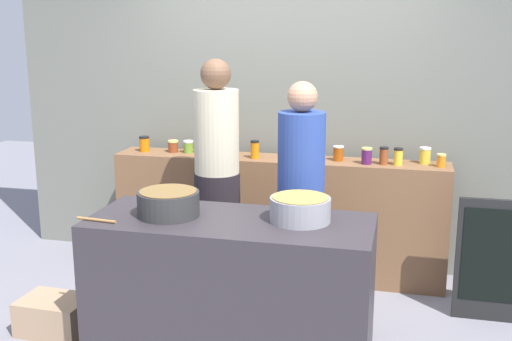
# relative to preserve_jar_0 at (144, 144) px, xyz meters

# --- Properties ---
(ground) EXTENTS (12.00, 12.00, 0.00)m
(ground) POSITION_rel_preserve_jar_0_xyz_m (1.15, -1.10, -1.05)
(ground) COLOR gray
(storefront_wall) EXTENTS (4.80, 0.12, 3.00)m
(storefront_wall) POSITION_rel_preserve_jar_0_xyz_m (1.15, 0.35, 0.45)
(storefront_wall) COLOR slate
(storefront_wall) RESTS_ON ground
(display_shelf) EXTENTS (2.70, 0.36, 0.98)m
(display_shelf) POSITION_rel_preserve_jar_0_xyz_m (1.15, 0.00, -0.56)
(display_shelf) COLOR brown
(display_shelf) RESTS_ON ground
(prep_table) EXTENTS (1.70, 0.70, 0.90)m
(prep_table) POSITION_rel_preserve_jar_0_xyz_m (1.15, -1.40, -0.60)
(prep_table) COLOR #312C31
(prep_table) RESTS_ON ground
(preserve_jar_0) EXTENTS (0.08, 0.08, 0.13)m
(preserve_jar_0) POSITION_rel_preserve_jar_0_xyz_m (0.00, 0.00, 0.00)
(preserve_jar_0) COLOR #D4670B
(preserve_jar_0) RESTS_ON display_shelf
(preserve_jar_1) EXTENTS (0.09, 0.09, 0.10)m
(preserve_jar_1) POSITION_rel_preserve_jar_0_xyz_m (0.25, 0.03, -0.01)
(preserve_jar_1) COLOR brown
(preserve_jar_1) RESTS_ON display_shelf
(preserve_jar_2) EXTENTS (0.08, 0.08, 0.10)m
(preserve_jar_2) POSITION_rel_preserve_jar_0_xyz_m (0.38, 0.04, -0.01)
(preserve_jar_2) COLOR olive
(preserve_jar_2) RESTS_ON display_shelf
(preserve_jar_3) EXTENTS (0.08, 0.08, 0.14)m
(preserve_jar_3) POSITION_rel_preserve_jar_0_xyz_m (0.51, 0.03, 0.00)
(preserve_jar_3) COLOR #CF7506
(preserve_jar_3) RESTS_ON display_shelf
(preserve_jar_4) EXTENTS (0.09, 0.09, 0.11)m
(preserve_jar_4) POSITION_rel_preserve_jar_0_xyz_m (0.72, 0.07, -0.01)
(preserve_jar_4) COLOR #421958
(preserve_jar_4) RESTS_ON display_shelf
(preserve_jar_5) EXTENTS (0.07, 0.07, 0.15)m
(preserve_jar_5) POSITION_rel_preserve_jar_0_xyz_m (0.97, -0.06, 0.01)
(preserve_jar_5) COLOR orange
(preserve_jar_5) RESTS_ON display_shelf
(preserve_jar_6) EXTENTS (0.07, 0.07, 0.12)m
(preserve_jar_6) POSITION_rel_preserve_jar_0_xyz_m (1.25, 0.05, -0.01)
(preserve_jar_6) COLOR #AD2626
(preserve_jar_6) RESTS_ON display_shelf
(preserve_jar_7) EXTENTS (0.08, 0.08, 0.12)m
(preserve_jar_7) POSITION_rel_preserve_jar_0_xyz_m (1.63, 0.02, -0.01)
(preserve_jar_7) COLOR #9A440E
(preserve_jar_7) RESTS_ON display_shelf
(preserve_jar_8) EXTENTS (0.08, 0.08, 0.13)m
(preserve_jar_8) POSITION_rel_preserve_jar_0_xyz_m (1.86, -0.05, -0.00)
(preserve_jar_8) COLOR #4E1B52
(preserve_jar_8) RESTS_ON display_shelf
(preserve_jar_9) EXTENTS (0.07, 0.07, 0.14)m
(preserve_jar_9) POSITION_rel_preserve_jar_0_xyz_m (1.99, -0.04, 0.00)
(preserve_jar_9) COLOR brown
(preserve_jar_9) RESTS_ON display_shelf
(preserve_jar_10) EXTENTS (0.07, 0.07, 0.13)m
(preserve_jar_10) POSITION_rel_preserve_jar_0_xyz_m (2.09, -0.04, 0.00)
(preserve_jar_10) COLOR yellow
(preserve_jar_10) RESTS_ON display_shelf
(preserve_jar_11) EXTENTS (0.09, 0.09, 0.13)m
(preserve_jar_11) POSITION_rel_preserve_jar_0_xyz_m (2.29, 0.07, -0.00)
(preserve_jar_11) COLOR gold
(preserve_jar_11) RESTS_ON display_shelf
(preserve_jar_12) EXTENTS (0.07, 0.07, 0.10)m
(preserve_jar_12) POSITION_rel_preserve_jar_0_xyz_m (2.41, -0.03, -0.01)
(preserve_jar_12) COLOR orange
(preserve_jar_12) RESTS_ON display_shelf
(cooking_pot_left) EXTENTS (0.38, 0.38, 0.16)m
(cooking_pot_left) POSITION_rel_preserve_jar_0_xyz_m (0.77, -1.41, -0.08)
(cooking_pot_left) COLOR #2D2D2D
(cooking_pot_left) RESTS_ON prep_table
(cooking_pot_center) EXTENTS (0.36, 0.36, 0.15)m
(cooking_pot_center) POSITION_rel_preserve_jar_0_xyz_m (1.56, -1.33, -0.08)
(cooking_pot_center) COLOR gray
(cooking_pot_center) RESTS_ON prep_table
(wooden_spoon) EXTENTS (0.26, 0.04, 0.02)m
(wooden_spoon) POSITION_rel_preserve_jar_0_xyz_m (0.39, -1.62, -0.14)
(wooden_spoon) COLOR #9E703D
(wooden_spoon) RESTS_ON prep_table
(cook_with_tongs) EXTENTS (0.34, 0.34, 1.80)m
(cook_with_tongs) POSITION_rel_preserve_jar_0_xyz_m (0.82, -0.59, -0.22)
(cook_with_tongs) COLOR black
(cook_with_tongs) RESTS_ON ground
(cook_in_cap) EXTENTS (0.33, 0.33, 1.68)m
(cook_in_cap) POSITION_rel_preserve_jar_0_xyz_m (1.48, -0.83, -0.28)
(cook_in_cap) COLOR #506444
(cook_in_cap) RESTS_ON ground
(bread_crate) EXTENTS (0.46, 0.34, 0.24)m
(bread_crate) POSITION_rel_preserve_jar_0_xyz_m (-0.10, -1.36, -0.93)
(bread_crate) COLOR tan
(bread_crate) RESTS_ON ground
(chalkboard_sign) EXTENTS (0.51, 0.05, 0.88)m
(chalkboard_sign) POSITION_rel_preserve_jar_0_xyz_m (2.78, -0.49, -0.60)
(chalkboard_sign) COLOR black
(chalkboard_sign) RESTS_ON ground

